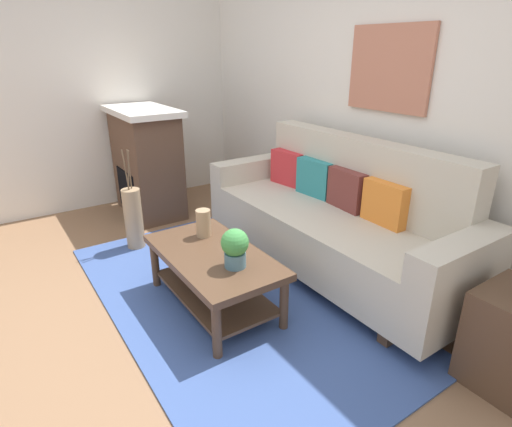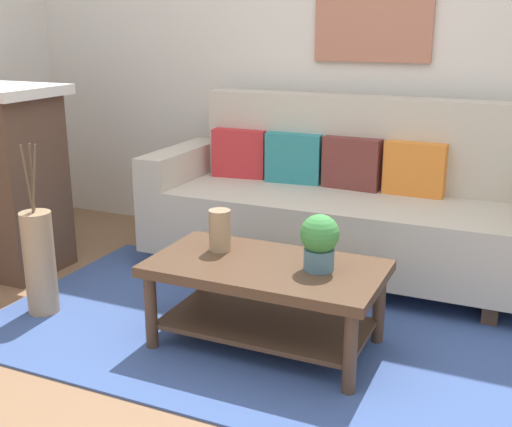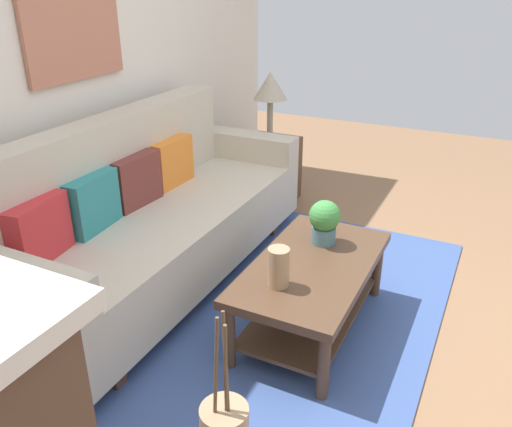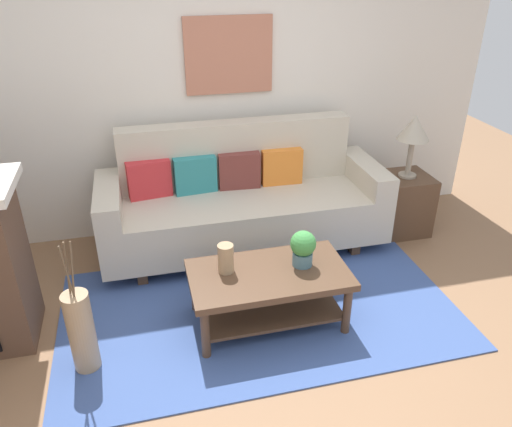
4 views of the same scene
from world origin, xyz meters
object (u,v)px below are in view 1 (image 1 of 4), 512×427
Objects in this scene: potted_plant_tabletop at (235,247)px; throw_pillow_crimson at (288,168)px; throw_pillow_orange at (386,203)px; tabletop_vase at (203,223)px; throw_pillow_teal at (315,178)px; couch at (334,221)px; coffee_table at (214,267)px; fireplace at (147,162)px; throw_pillow_maroon at (347,189)px; floor_vase at (134,219)px; framed_painting at (389,69)px.

throw_pillow_crimson is at bearing 129.18° from potted_plant_tabletop.
tabletop_vase is (-0.73, -1.13, -0.15)m from throw_pillow_orange.
throw_pillow_crimson is 1.00× the size of throw_pillow_teal.
coffee_table is (-0.06, -1.09, -0.12)m from couch.
throw_pillow_crimson is (-0.77, 0.12, 0.25)m from couch.
throw_pillow_crimson is at bearing 34.82° from fireplace.
throw_pillow_maroon is at bearing 180.00° from throw_pillow_orange.
potted_plant_tabletop is (0.53, -0.05, 0.04)m from tabletop_vase.
floor_vase reaches higher than coffee_table.
throw_pillow_crimson is at bearing 180.00° from throw_pillow_orange.
throw_pillow_orange is at bearing 38.98° from floor_vase.
tabletop_vase is 0.36× the size of floor_vase.
throw_pillow_crimson is 0.48× the size of framed_painting.
throw_pillow_crimson is 0.77m from throw_pillow_maroon.
tabletop_vase is at bearing -108.72° from couch.
framed_painting reaches higher than throw_pillow_crimson.
fireplace is at bearing 173.46° from potted_plant_tabletop.
tabletop_vase is 1.77m from fireplace.
fireplace is (-1.33, -0.92, -0.09)m from throw_pillow_crimson.
throw_pillow_teal is 0.39m from throw_pillow_maroon.
framed_painting is (-0.39, 0.34, 0.92)m from throw_pillow_orange.
fireplace is at bearing -159.66° from throw_pillow_orange.
potted_plant_tabletop reaches higher than coffee_table.
framed_painting reaches higher than throw_pillow_teal.
floor_vase is at bearing -136.35° from couch.
fireplace is 1.53× the size of framed_painting.
throw_pillow_maroon is (0.77, 0.00, 0.00)m from throw_pillow_crimson.
throw_pillow_crimson is at bearing 180.00° from throw_pillow_teal.
tabletop_vase is at bearing 13.65° from floor_vase.
floor_vase is (0.79, -0.45, -0.30)m from fireplace.
throw_pillow_orange is at bearing 80.61° from potted_plant_tabletop.
throw_pillow_teal is 1.05m from framed_painting.
floor_vase is at bearing -111.18° from throw_pillow_crimson.
throw_pillow_teal is at bearing -138.62° from framed_painting.
throw_pillow_orange is 0.63× the size of floor_vase.
potted_plant_tabletop is (0.19, -1.06, 0.14)m from couch.
framed_painting reaches higher than throw_pillow_maroon.
throw_pillow_maroon is 1.20m from potted_plant_tabletop.
throw_pillow_crimson is 1.46m from coffee_table.
framed_painting is (0.34, 1.48, 1.06)m from tabletop_vase.
throw_pillow_crimson is 1.25m from framed_painting.
throw_pillow_crimson is 0.31× the size of fireplace.
couch is 1.25m from framed_painting.
throw_pillow_orange is at bearing 0.00° from throw_pillow_teal.
framed_painting is (1.30, 1.71, 1.31)m from floor_vase.
throw_pillow_maroon is 1.74× the size of tabletop_vase.
throw_pillow_orange is (0.39, 0.12, 0.25)m from couch.
throw_pillow_orange reaches higher than floor_vase.
potted_plant_tabletop is at bearing -99.39° from throw_pillow_orange.
potted_plant_tabletop is (0.25, 0.03, 0.26)m from coffee_table.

